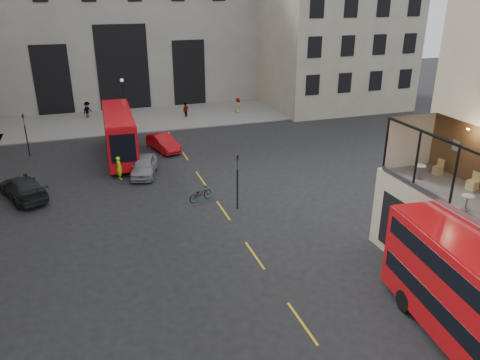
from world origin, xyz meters
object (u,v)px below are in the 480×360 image
object	(u,v)px
cyclist	(119,168)
cafe_chair_c	(473,185)
traffic_light_near	(237,175)
cafe_table_mid	(467,200)
street_lamp_b	(124,107)
car_a	(144,166)
bicycle	(200,194)
bus_far	(119,132)
cafe_table_far	(420,170)
pedestrian_d	(238,106)
pedestrian_e	(26,184)
car_c	(23,188)
cafe_chair_d	(438,170)
pedestrian_c	(186,110)
pedestrian_b	(87,110)
car_b	(163,143)
traffic_light_far	(25,130)

from	to	relation	value
cyclist	cafe_chair_c	world-z (taller)	cafe_chair_c
traffic_light_near	cafe_table_mid	world-z (taller)	cafe_table_mid
street_lamp_b	cyclist	distance (m)	14.23
car_a	bicycle	bearing A→B (deg)	-48.20
bicycle	bus_far	bearing A→B (deg)	-0.99
bicycle	cafe_table_far	bearing A→B (deg)	-162.60
car_a	cafe_chair_c	xyz separation A→B (m)	(13.46, -18.97, 4.13)
car_a	cafe_chair_c	bearing A→B (deg)	-39.01
pedestrian_d	pedestrian_e	bearing A→B (deg)	123.57
bus_far	car_c	bearing A→B (deg)	-137.46
traffic_light_near	bus_far	size ratio (longest dim) A/B	0.37
cafe_table_mid	cafe_chair_d	size ratio (longest dim) A/B	0.84
car_c	cafe_table_far	xyz separation A→B (m)	(20.63, -15.14, 4.31)
car_c	cafe_chair_c	size ratio (longest dim) A/B	5.89
bus_far	cafe_chair_d	size ratio (longest dim) A/B	12.72
pedestrian_c	cafe_table_mid	size ratio (longest dim) A/B	2.62
cyclist	pedestrian_d	size ratio (longest dim) A/B	1.00
traffic_light_near	car_a	world-z (taller)	traffic_light_near
cafe_chair_c	cafe_chair_d	size ratio (longest dim) A/B	1.11
street_lamp_b	pedestrian_d	bearing A→B (deg)	11.99
pedestrian_e	traffic_light_near	bearing A→B (deg)	78.63
bicycle	pedestrian_e	bearing A→B (deg)	44.07
pedestrian_b	cafe_table_mid	size ratio (longest dim) A/B	2.86
car_b	pedestrian_e	distance (m)	12.89
bicycle	pedestrian_c	size ratio (longest dim) A/B	1.03
cyclist	cafe_chair_c	size ratio (longest dim) A/B	2.03
cyclist	cafe_table_mid	world-z (taller)	cafe_table_mid
cafe_chair_c	cafe_chair_d	xyz separation A→B (m)	(-0.13, 2.27, -0.03)
car_a	bicycle	distance (m)	6.82
traffic_light_far	cafe_table_far	xyz separation A→B (m)	(20.94, -24.73, 2.66)
car_a	car_b	xyz separation A→B (m)	(2.51, 5.62, -0.02)
car_a	pedestrian_b	size ratio (longest dim) A/B	2.25
bus_far	pedestrian_c	size ratio (longest dim) A/B	5.77
traffic_light_far	pedestrian_c	size ratio (longest dim) A/B	2.13
bicycle	pedestrian_d	bearing A→B (deg)	-46.72
pedestrian_c	pedestrian_e	bearing A→B (deg)	7.20
bicycle	cyclist	world-z (taller)	cyclist
street_lamp_b	cafe_table_far	xyz separation A→B (m)	(11.94, -30.73, 2.69)
cafe_chair_c	cafe_chair_d	world-z (taller)	cafe_chair_c
cafe_chair_d	pedestrian_d	bearing A→B (deg)	89.97
traffic_light_far	car_c	distance (m)	9.74
pedestrian_b	pedestrian_c	xyz separation A→B (m)	(10.62, -3.32, -0.08)
pedestrian_d	cafe_table_mid	world-z (taller)	cafe_table_mid
pedestrian_e	cafe_chair_d	xyz separation A→B (m)	(21.84, -15.63, 4.06)
traffic_light_far	street_lamp_b	distance (m)	10.82
pedestrian_b	cafe_chair_d	size ratio (longest dim) A/B	2.41
street_lamp_b	pedestrian_b	distance (m)	7.08
pedestrian_b	cafe_chair_c	bearing A→B (deg)	-112.04
traffic_light_far	cyclist	size ratio (longest dim) A/B	2.09
traffic_light_far	cafe_chair_c	size ratio (longest dim) A/B	4.23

